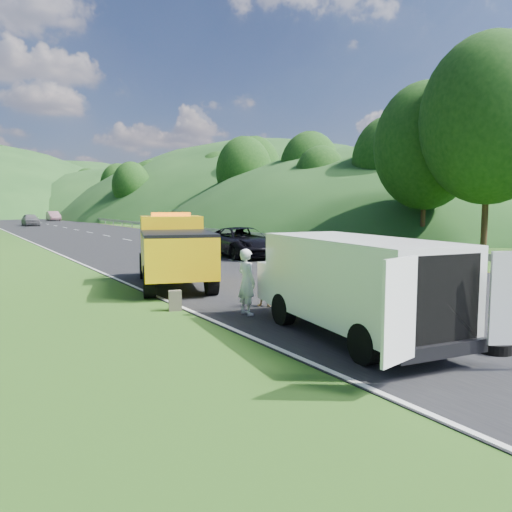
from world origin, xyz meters
TOP-DOWN VIEW (x-y plane):
  - ground at (0.00, 0.00)m, footprint 320.00×320.00m
  - road_surface at (3.00, 40.00)m, footprint 14.00×200.00m
  - guardrail at (10.30, 52.50)m, footprint 0.06×140.00m
  - tree_line_right at (23.00, 60.00)m, footprint 14.00×140.00m
  - hills_backdrop at (6.50, 134.70)m, footprint 201.00×288.60m
  - tow_truck at (-2.60, 4.97)m, footprint 3.88×6.36m
  - white_van at (-2.00, -3.41)m, footprint 3.47×6.41m
  - woman at (-2.83, -0.37)m, footprint 0.50×0.66m
  - child at (-1.88, 0.17)m, footprint 0.64×0.64m
  - worker at (-1.35, -5.38)m, footprint 1.37×1.10m
  - suitcase at (-4.20, 1.12)m, footprint 0.39×0.30m
  - spare_tire at (-0.44, -5.79)m, footprint 0.66×0.66m
  - passing_suv at (4.39, 12.09)m, footprint 3.18×5.97m
  - dist_car_a at (0.22, 59.55)m, footprint 1.88×4.68m
  - dist_car_b at (6.39, 78.64)m, footprint 1.70×4.87m
  - dist_car_c at (2.83, 96.78)m, footprint 1.94×4.76m
  - dist_car_d at (3.72, 109.77)m, footprint 1.88×4.68m

SIDE VIEW (x-z plane):
  - ground at x=0.00m, z-range 0.00..0.00m
  - guardrail at x=10.30m, z-range -0.76..0.76m
  - tree_line_right at x=23.00m, z-range -7.00..7.00m
  - hills_backdrop at x=6.50m, z-range -22.00..22.00m
  - woman at x=-2.83m, z-range -0.86..0.86m
  - child at x=-1.88m, z-range -0.52..0.52m
  - worker at x=-1.35m, z-range -0.92..0.92m
  - spare_tire at x=-0.44m, z-range -0.10..0.10m
  - passing_suv at x=4.39m, z-range -0.80..0.80m
  - dist_car_a at x=0.22m, z-range -0.80..0.80m
  - dist_car_b at x=6.39m, z-range -0.80..0.80m
  - dist_car_c at x=2.83m, z-range -0.69..0.69m
  - dist_car_d at x=3.72m, z-range -0.80..0.80m
  - road_surface at x=3.00m, z-range 0.00..0.02m
  - suitcase at x=-4.20m, z-range 0.00..0.56m
  - white_van at x=-2.00m, z-range 0.14..2.31m
  - tow_truck at x=-2.60m, z-range -0.03..2.55m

